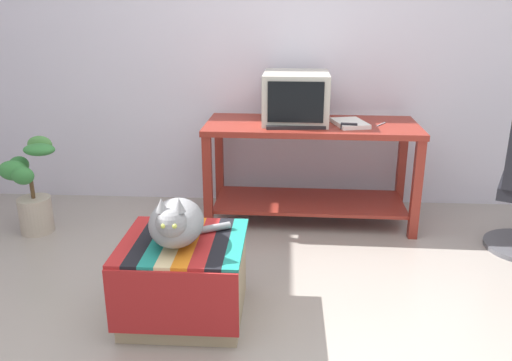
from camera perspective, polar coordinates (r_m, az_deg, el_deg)
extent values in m
plane|color=#9E9389|center=(2.53, 0.04, -18.29)|extent=(14.00, 14.00, 0.00)
cube|color=silver|center=(4.08, 1.83, 15.54)|extent=(8.00, 0.10, 2.60)
cube|color=maroon|center=(3.60, -5.32, -0.48)|extent=(0.06, 0.06, 0.69)
cube|color=maroon|center=(3.64, 17.22, -1.04)|extent=(0.06, 0.06, 0.69)
cube|color=maroon|center=(4.15, 15.67, 1.49)|extent=(0.06, 0.06, 0.69)
cube|color=maroon|center=(4.11, -4.04, 2.01)|extent=(0.06, 0.06, 0.69)
cube|color=maroon|center=(3.88, 5.83, -2.34)|extent=(1.38, 0.56, 0.02)
cube|color=maroon|center=(3.71, 6.12, 5.97)|extent=(1.51, 0.66, 0.04)
cube|color=#BCB7A8|center=(3.75, 4.34, 6.64)|extent=(0.32, 0.35, 0.02)
cube|color=#BCB7A8|center=(3.72, 4.40, 9.11)|extent=(0.46, 0.50, 0.35)
cube|color=black|center=(3.48, 4.38, 8.57)|extent=(0.37, 0.02, 0.27)
cube|color=black|center=(3.56, 4.32, 6.03)|extent=(0.41, 0.18, 0.02)
cube|color=white|center=(3.67, 10.27, 6.20)|extent=(0.26, 0.33, 0.03)
cube|color=tan|center=(2.70, -7.84, -10.69)|extent=(0.58, 0.54, 0.40)
cube|color=#AD2323|center=(2.43, -9.23, -13.23)|extent=(0.61, 0.01, 0.32)
cube|color=#AD2323|center=(2.67, -13.68, -6.39)|extent=(0.08, 0.58, 0.02)
cube|color=black|center=(2.65, -12.10, -6.47)|extent=(0.08, 0.58, 0.02)
cube|color=#1E897A|center=(2.63, -10.50, -6.55)|extent=(0.08, 0.58, 0.02)
cube|color=beige|center=(2.61, -8.87, -6.62)|extent=(0.08, 0.58, 0.02)
cube|color=orange|center=(2.60, -7.22, -6.69)|extent=(0.08, 0.58, 0.02)
cube|color=#AD2323|center=(2.59, -5.56, -6.76)|extent=(0.08, 0.58, 0.02)
cube|color=black|center=(2.58, -3.87, -6.82)|extent=(0.08, 0.58, 0.02)
cube|color=#1E897A|center=(2.57, -2.18, -6.87)|extent=(0.08, 0.58, 0.02)
ellipsoid|color=gray|center=(2.54, -8.73, -4.57)|extent=(0.28, 0.39, 0.21)
sphere|color=gray|center=(2.39, -9.29, -4.60)|extent=(0.14, 0.14, 0.14)
cylinder|color=gray|center=(2.65, -5.92, -5.42)|extent=(0.28, 0.17, 0.04)
cone|color=gray|center=(2.36, -10.35, -2.66)|extent=(0.06, 0.06, 0.06)
cone|color=gray|center=(2.35, -8.44, -2.67)|extent=(0.06, 0.06, 0.06)
sphere|color=#C6D151|center=(2.33, -10.16, -4.96)|extent=(0.02, 0.02, 0.02)
sphere|color=#C6D151|center=(2.32, -8.93, -4.98)|extent=(0.02, 0.02, 0.02)
cylinder|color=#B7A893|center=(3.96, -23.01, -3.49)|extent=(0.23, 0.23, 0.25)
cylinder|color=brown|center=(3.90, -23.40, -0.60)|extent=(0.03, 0.03, 0.17)
ellipsoid|color=#38843D|center=(3.79, -22.72, 3.14)|extent=(0.21, 0.14, 0.08)
ellipsoid|color=#4C8E42|center=(3.92, -22.65, 3.66)|extent=(0.18, 0.09, 0.12)
ellipsoid|color=#2D7033|center=(3.94, -24.62, 1.51)|extent=(0.13, 0.16, 0.13)
ellipsoid|color=#38843D|center=(3.84, -25.14, 1.00)|extent=(0.20, 0.12, 0.14)
ellipsoid|color=#38843D|center=(3.78, -24.24, 0.48)|extent=(0.15, 0.09, 0.12)
cube|color=black|center=(3.56, 10.17, 5.89)|extent=(0.11, 0.05, 0.04)
cylinder|color=#B7B7BC|center=(3.74, 13.58, 6.04)|extent=(0.08, 0.12, 0.01)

